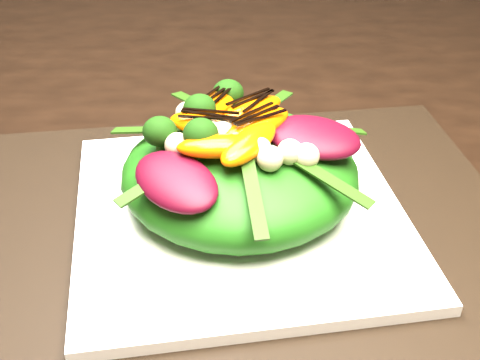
{
  "coord_description": "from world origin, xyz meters",
  "views": [
    {
      "loc": [
        -0.01,
        -0.64,
        1.11
      ],
      "look_at": [
        -0.01,
        -0.18,
        0.8
      ],
      "focal_mm": 48.0,
      "sensor_mm": 36.0,
      "label": 1
    }
  ],
  "objects_px": {
    "placemat": "(240,221)",
    "orange_segment": "(233,114)",
    "plate_base": "(240,214)",
    "lettuce_mound": "(240,172)",
    "salad_bowl": "(240,202)",
    "dining_table": "(250,142)"
  },
  "relations": [
    {
      "from": "placemat",
      "to": "dining_table",
      "type": "bearing_deg",
      "value": 86.63
    },
    {
      "from": "plate_base",
      "to": "orange_segment",
      "type": "bearing_deg",
      "value": 103.25
    },
    {
      "from": "plate_base",
      "to": "placemat",
      "type": "bearing_deg",
      "value": 0.0
    },
    {
      "from": "placemat",
      "to": "lettuce_mound",
      "type": "relative_size",
      "value": 2.43
    },
    {
      "from": "plate_base",
      "to": "lettuce_mound",
      "type": "bearing_deg",
      "value": 180.0
    },
    {
      "from": "plate_base",
      "to": "dining_table",
      "type": "bearing_deg",
      "value": 86.63
    },
    {
      "from": "plate_base",
      "to": "orange_segment",
      "type": "distance_m",
      "value": 0.09
    },
    {
      "from": "dining_table",
      "to": "lettuce_mound",
      "type": "distance_m",
      "value": 0.19
    },
    {
      "from": "dining_table",
      "to": "placemat",
      "type": "distance_m",
      "value": 0.18
    },
    {
      "from": "plate_base",
      "to": "salad_bowl",
      "type": "relative_size",
      "value": 1.28
    },
    {
      "from": "plate_base",
      "to": "salad_bowl",
      "type": "height_order",
      "value": "salad_bowl"
    },
    {
      "from": "plate_base",
      "to": "lettuce_mound",
      "type": "relative_size",
      "value": 1.42
    },
    {
      "from": "plate_base",
      "to": "orange_segment",
      "type": "height_order",
      "value": "orange_segment"
    },
    {
      "from": "lettuce_mound",
      "to": "dining_table",
      "type": "bearing_deg",
      "value": 86.63
    },
    {
      "from": "lettuce_mound",
      "to": "plate_base",
      "type": "bearing_deg",
      "value": 0.0
    },
    {
      "from": "dining_table",
      "to": "plate_base",
      "type": "bearing_deg",
      "value": -93.37
    },
    {
      "from": "plate_base",
      "to": "salad_bowl",
      "type": "distance_m",
      "value": 0.01
    },
    {
      "from": "placemat",
      "to": "orange_segment",
      "type": "bearing_deg",
      "value": 103.25
    },
    {
      "from": "lettuce_mound",
      "to": "orange_segment",
      "type": "xyz_separation_m",
      "value": [
        -0.01,
        0.03,
        0.04
      ]
    },
    {
      "from": "placemat",
      "to": "orange_segment",
      "type": "relative_size",
      "value": 7.41
    },
    {
      "from": "dining_table",
      "to": "orange_segment",
      "type": "bearing_deg",
      "value": -96.34
    },
    {
      "from": "salad_bowl",
      "to": "lettuce_mound",
      "type": "relative_size",
      "value": 1.11
    }
  ]
}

